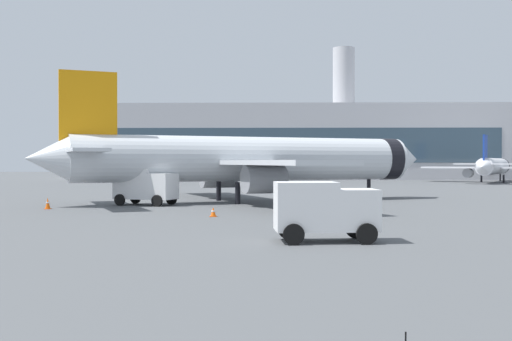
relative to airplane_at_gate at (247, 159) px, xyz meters
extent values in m
cylinder|color=silver|center=(0.21, 0.09, 0.04)|extent=(29.03, 15.43, 3.80)
cone|color=silver|center=(15.07, 6.54, 0.04)|extent=(3.64, 4.27, 3.61)
cone|color=silver|center=(-15.01, -6.52, 0.04)|extent=(4.30, 4.41, 3.42)
cylinder|color=black|center=(13.06, 5.67, 0.04)|extent=(2.83, 4.11, 3.88)
cube|color=silver|center=(-3.89, 7.03, -0.26)|extent=(10.77, 16.59, 0.36)
cube|color=silver|center=(2.48, -7.64, -0.26)|extent=(10.77, 16.59, 0.36)
cylinder|color=gray|center=(-2.89, 4.74, -1.56)|extent=(3.81, 3.29, 2.20)
cylinder|color=gray|center=(1.49, -5.35, -1.56)|extent=(3.81, 3.29, 2.20)
cube|color=orange|center=(-12.17, -5.28, 3.64)|extent=(4.18, 2.08, 6.40)
cube|color=silver|center=(-13.90, -2.55, 0.64)|extent=(4.77, 6.54, 0.24)
cube|color=silver|center=(-11.35, -8.42, 0.64)|extent=(4.77, 6.54, 0.24)
cylinder|color=black|center=(11.22, 4.87, -2.76)|extent=(0.36, 0.36, 1.80)
cylinder|color=black|center=(-2.58, 1.50, -2.76)|extent=(0.44, 0.44, 1.80)
cylinder|color=black|center=(-0.66, -2.90, -2.76)|extent=(0.44, 0.44, 1.80)
cylinder|color=white|center=(39.29, 50.24, -1.00)|extent=(12.29, 20.38, 2.73)
cone|color=white|center=(44.62, 60.57, -1.00)|extent=(3.09, 2.72, 2.59)
cone|color=white|center=(33.84, 39.66, -1.00)|extent=(3.23, 3.16, 2.45)
cylinder|color=black|center=(43.90, 59.17, -1.00)|extent=(2.93, 2.17, 2.78)
cube|color=white|center=(33.86, 52.23, -1.22)|extent=(11.78, 8.32, 0.26)
cylinder|color=gray|center=(35.46, 51.41, -2.15)|extent=(2.45, 2.76, 1.58)
cube|color=#193899|center=(34.86, 41.63, 1.58)|extent=(1.68, 2.92, 4.59)
cube|color=white|center=(32.65, 42.37, -0.57)|extent=(4.68, 3.63, 0.17)
cube|color=white|center=(36.73, 40.26, -0.57)|extent=(4.68, 3.63, 0.17)
cylinder|color=black|center=(43.24, 57.89, -3.01)|extent=(0.26, 0.26, 1.29)
cylinder|color=black|center=(37.11, 49.75, -3.01)|extent=(0.32, 0.32, 1.29)
cylinder|color=black|center=(40.17, 48.18, -3.01)|extent=(0.32, 0.32, 1.29)
cube|color=white|center=(-6.47, -4.58, -2.14)|extent=(2.32, 2.64, 2.04)
cube|color=#1E232D|center=(-5.80, -4.82, -1.66)|extent=(0.74, 1.89, 0.84)
cube|color=white|center=(-8.73, -3.77, -1.96)|extent=(3.68, 3.12, 2.40)
cylinder|color=black|center=(-5.97, -3.54, -3.21)|extent=(0.92, 0.51, 0.90)
cylinder|color=black|center=(-6.75, -5.70, -3.21)|extent=(0.92, 0.51, 0.90)
cylinder|color=black|center=(-9.14, -2.40, -3.21)|extent=(0.92, 0.51, 0.90)
cylinder|color=black|center=(-9.91, -4.57, -3.21)|extent=(0.92, 0.51, 0.90)
cube|color=white|center=(5.65, -26.04, -2.27)|extent=(1.92, 2.14, 1.78)
cube|color=#1E232D|center=(6.40, -25.97, -1.85)|extent=(0.23, 1.80, 0.74)
cube|color=white|center=(3.46, -26.23, -2.11)|extent=(2.80, 2.22, 2.10)
cylinder|color=black|center=(5.78, -24.97, -3.21)|extent=(0.92, 0.30, 0.90)
cylinder|color=black|center=(5.96, -27.07, -3.21)|extent=(0.92, 0.30, 0.90)
cylinder|color=black|center=(2.72, -25.24, -3.21)|extent=(0.92, 0.30, 0.90)
cylinder|color=black|center=(2.89, -27.33, -3.21)|extent=(0.92, 0.30, 0.90)
cube|color=#F2590C|center=(-14.29, -8.31, -3.64)|extent=(0.44, 0.44, 0.04)
cone|color=#F2590C|center=(-14.29, -8.31, -3.22)|extent=(0.36, 0.36, 0.79)
cylinder|color=white|center=(-14.29, -8.31, -3.18)|extent=(0.23, 0.23, 0.10)
cube|color=#F2590C|center=(-1.64, -14.20, -3.64)|extent=(0.44, 0.44, 0.04)
cone|color=#F2590C|center=(-1.64, -14.20, -3.33)|extent=(0.36, 0.36, 0.57)
cylinder|color=white|center=(-1.64, -14.20, -3.30)|extent=(0.23, 0.23, 0.10)
cube|color=#B2B2B7|center=(6.94, 72.10, 3.55)|extent=(79.84, 20.89, 14.41)
cube|color=#334756|center=(6.94, 61.60, 2.83)|extent=(75.85, 0.10, 6.48)
cylinder|color=#B2B2B7|center=(17.02, 72.10, 16.75)|extent=(4.40, 4.40, 12.00)
camera|label=1|loc=(1.86, -52.83, -0.17)|focal=43.20mm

